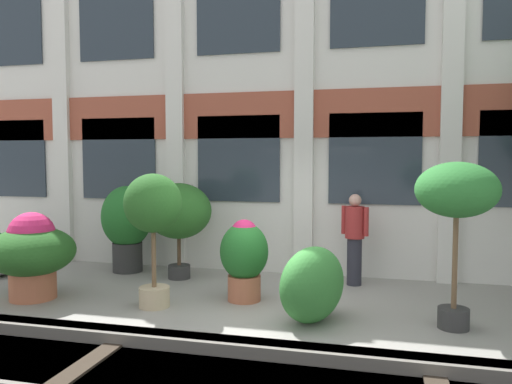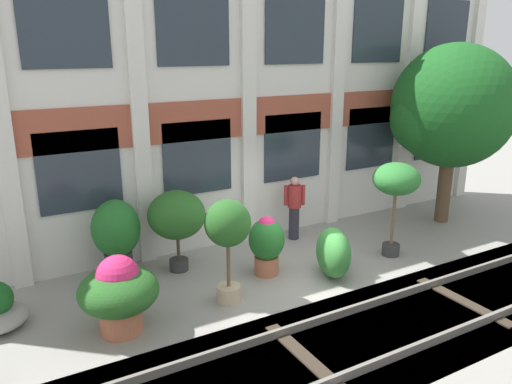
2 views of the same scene
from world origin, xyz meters
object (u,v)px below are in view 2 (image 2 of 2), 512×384
(potted_plant_terracotta_small, at_px, (177,216))
(potted_plant_stone_basin, at_px, (116,234))
(broadleaf_tree, at_px, (453,110))
(potted_plant_tall_urn, at_px, (228,230))
(potted_plant_ribbed_drum, at_px, (267,242))
(topiary_hedge, at_px, (333,253))
(potted_plant_glazed_jar, at_px, (119,291))
(resident_by_doorway, at_px, (294,206))
(potted_plant_low_pan, at_px, (396,183))

(potted_plant_terracotta_small, bearing_deg, potted_plant_stone_basin, 166.72)
(broadleaf_tree, relative_size, potted_plant_tall_urn, 2.37)
(potted_plant_stone_basin, bearing_deg, potted_plant_tall_urn, -52.73)
(broadleaf_tree, xyz_separation_m, potted_plant_ribbed_drum, (-6.00, -0.49, -2.38))
(potted_plant_terracotta_small, bearing_deg, broadleaf_tree, -4.63)
(potted_plant_stone_basin, distance_m, topiary_hedge, 4.56)
(potted_plant_tall_urn, xyz_separation_m, potted_plant_terracotta_small, (-0.34, 1.77, -0.21))
(potted_plant_ribbed_drum, xyz_separation_m, potted_plant_glazed_jar, (-3.33, -0.73, 0.03))
(potted_plant_glazed_jar, bearing_deg, topiary_hedge, -0.46)
(potted_plant_tall_urn, relative_size, potted_plant_terracotta_small, 1.13)
(potted_plant_glazed_jar, bearing_deg, resident_by_doorway, 23.32)
(broadleaf_tree, height_order, potted_plant_low_pan, broadleaf_tree)
(broadleaf_tree, height_order, potted_plant_glazed_jar, broadleaf_tree)
(potted_plant_glazed_jar, height_order, resident_by_doorway, resident_by_doorway)
(potted_plant_terracotta_small, relative_size, topiary_hedge, 1.45)
(potted_plant_low_pan, bearing_deg, potted_plant_stone_basin, 161.37)
(potted_plant_low_pan, height_order, topiary_hedge, potted_plant_low_pan)
(resident_by_doorway, xyz_separation_m, topiary_hedge, (-0.46, -2.18, -0.35))
(potted_plant_tall_urn, xyz_separation_m, topiary_hedge, (2.43, -0.10, -0.93))
(potted_plant_terracotta_small, distance_m, potted_plant_stone_basin, 1.29)
(potted_plant_tall_urn, distance_m, potted_plant_stone_basin, 2.63)
(potted_plant_ribbed_drum, distance_m, potted_plant_terracotta_small, 1.99)
(potted_plant_stone_basin, xyz_separation_m, resident_by_doorway, (4.45, 0.02, -0.11))
(potted_plant_terracotta_small, relative_size, resident_by_doorway, 1.10)
(broadleaf_tree, bearing_deg, resident_by_doorway, 167.99)
(potted_plant_tall_urn, xyz_separation_m, potted_plant_stone_basin, (-1.57, 2.06, -0.47))
(potted_plant_glazed_jar, bearing_deg, potted_plant_low_pan, 1.37)
(potted_plant_low_pan, xyz_separation_m, topiary_hedge, (-1.86, -0.19, -1.23))
(potted_plant_terracotta_small, bearing_deg, potted_plant_low_pan, -20.00)
(resident_by_doorway, distance_m, topiary_hedge, 2.26)
(potted_plant_ribbed_drum, distance_m, topiary_hedge, 1.43)
(potted_plant_glazed_jar, bearing_deg, potted_plant_terracotta_small, 46.27)
(potted_plant_glazed_jar, bearing_deg, broadleaf_tree, 7.46)
(broadleaf_tree, height_order, resident_by_doorway, broadleaf_tree)
(broadleaf_tree, relative_size, potted_plant_terracotta_small, 2.69)
(potted_plant_low_pan, distance_m, resident_by_doorway, 2.59)
(potted_plant_ribbed_drum, distance_m, potted_plant_stone_basin, 3.14)
(potted_plant_terracotta_small, bearing_deg, resident_by_doorway, 5.52)
(potted_plant_ribbed_drum, relative_size, potted_plant_stone_basin, 0.76)
(broadleaf_tree, xyz_separation_m, potted_plant_glazed_jar, (-9.33, -1.22, -2.35))
(potted_plant_ribbed_drum, bearing_deg, potted_plant_low_pan, -10.78)
(broadleaf_tree, distance_m, potted_plant_low_pan, 3.41)
(potted_plant_tall_urn, distance_m, potted_plant_terracotta_small, 1.81)
(potted_plant_ribbed_drum, height_order, potted_plant_tall_urn, potted_plant_tall_urn)
(potted_plant_glazed_jar, height_order, topiary_hedge, potted_plant_glazed_jar)
(potted_plant_glazed_jar, distance_m, potted_plant_terracotta_small, 2.58)
(potted_plant_ribbed_drum, distance_m, potted_plant_glazed_jar, 3.41)
(potted_plant_terracotta_small, bearing_deg, potted_plant_tall_urn, -79.19)
(potted_plant_tall_urn, bearing_deg, potted_plant_low_pan, 1.14)
(potted_plant_glazed_jar, height_order, potted_plant_low_pan, potted_plant_low_pan)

